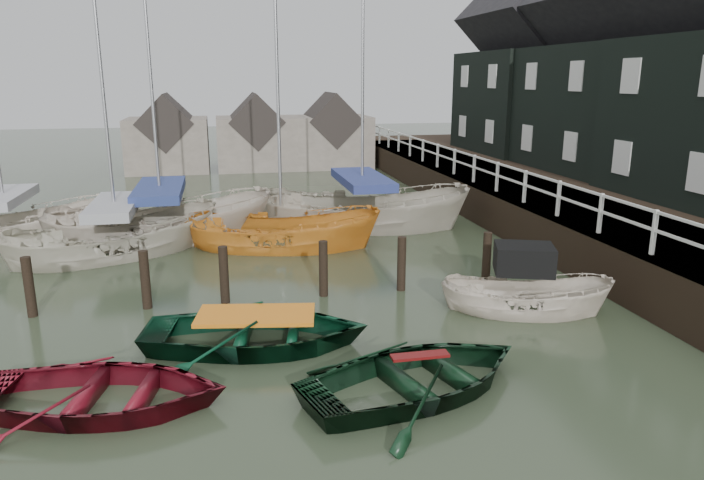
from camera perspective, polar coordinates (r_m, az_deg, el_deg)
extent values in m
plane|color=#283421|center=(12.76, -5.74, -9.86)|extent=(120.00, 120.00, 0.00)
cube|color=black|center=(24.37, 14.22, 5.02)|extent=(3.00, 32.00, 0.20)
cube|color=silver|center=(23.60, 11.08, 7.48)|extent=(0.06, 32.00, 0.06)
cube|color=silver|center=(23.65, 11.03, 6.51)|extent=(0.06, 32.00, 0.06)
cube|color=black|center=(27.46, 24.42, 2.22)|extent=(14.00, 38.00, 1.50)
cube|color=black|center=(28.60, 22.91, 10.94)|extent=(6.00, 7.00, 5.00)
cube|color=black|center=(34.60, 16.27, 11.94)|extent=(6.40, 7.00, 5.00)
cube|color=black|center=(34.70, 16.79, 18.95)|extent=(6.52, 7.14, 6.52)
cylinder|color=black|center=(15.93, -27.21, -4.50)|extent=(0.22, 0.22, 1.80)
cylinder|color=black|center=(15.44, -18.22, -4.16)|extent=(0.22, 0.22, 1.80)
cylinder|color=black|center=(15.33, -11.52, -3.83)|extent=(0.22, 0.22, 1.80)
cylinder|color=black|center=(15.51, -2.61, -3.32)|extent=(0.22, 0.22, 1.80)
cylinder|color=black|center=(15.94, 4.51, -2.86)|extent=(0.22, 0.22, 1.80)
cylinder|color=black|center=(16.71, 12.10, -2.31)|extent=(0.22, 0.22, 1.80)
cube|color=#665B51|center=(37.86, -16.37, 8.31)|extent=(4.50, 4.00, 3.00)
cube|color=#282321|center=(37.75, -16.51, 10.27)|extent=(3.18, 4.08, 3.18)
cube|color=#665B51|center=(37.82, -8.72, 8.72)|extent=(4.50, 4.00, 3.00)
cube|color=#282321|center=(37.71, -8.79, 10.69)|extent=(3.18, 4.08, 3.18)
cube|color=#665B51|center=(38.34, -1.91, 8.96)|extent=(4.50, 4.00, 3.00)
cube|color=#282321|center=(38.23, -1.93, 10.90)|extent=(3.18, 4.08, 3.18)
imported|color=#5C0D18|center=(11.41, -21.79, -14.04)|extent=(4.63, 3.72, 0.85)
imported|color=black|center=(12.96, -8.61, -9.56)|extent=(4.95, 3.91, 0.93)
imported|color=black|center=(11.20, 6.10, -13.57)|extent=(4.95, 4.14, 0.88)
imported|color=beige|center=(15.09, 15.39, -6.38)|extent=(4.10, 2.65, 1.48)
cube|color=black|center=(14.88, 15.37, -1.67)|extent=(1.56, 1.38, 0.65)
imported|color=#BDB6A1|center=(20.51, -20.43, -1.23)|extent=(6.91, 4.86, 2.50)
cylinder|color=#B2B2B7|center=(19.83, -21.97, 15.23)|extent=(0.10, 0.10, 8.92)
cube|color=gray|center=(20.17, -20.81, 2.87)|extent=(3.78, 2.63, 0.30)
imported|color=beige|center=(21.84, -16.77, 0.01)|extent=(7.66, 3.70, 2.84)
cylinder|color=#B2B2B7|center=(21.20, -17.93, 15.18)|extent=(0.10, 0.10, 8.34)
cube|color=navy|center=(21.49, -17.09, 4.36)|extent=(4.21, 1.98, 0.30)
imported|color=orange|center=(20.17, -6.36, -0.63)|extent=(6.64, 3.83, 2.42)
cylinder|color=#B2B2B7|center=(19.48, -6.85, 15.78)|extent=(0.10, 0.10, 8.75)
imported|color=#BCB3A0|center=(22.72, 0.92, 1.19)|extent=(8.11, 5.00, 2.94)
cylinder|color=#B2B2B7|center=(22.11, 0.98, 16.60)|extent=(0.10, 0.10, 8.85)
cube|color=navy|center=(22.38, 0.93, 5.52)|extent=(4.44, 2.70, 0.30)
imported|color=beige|center=(23.49, -28.69, -0.19)|extent=(6.80, 3.43, 2.51)
cube|color=#9A9BA0|center=(23.20, -29.14, 3.40)|extent=(3.73, 1.84, 0.30)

